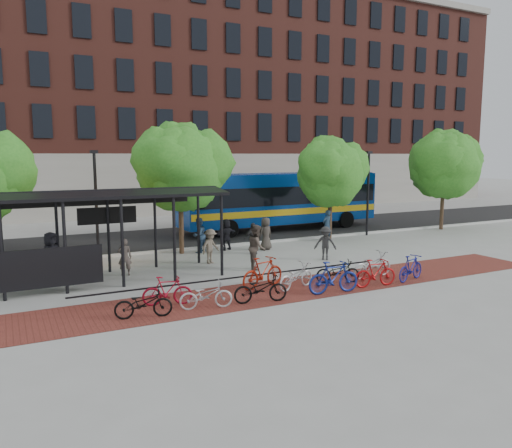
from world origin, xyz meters
name	(u,v)px	position (x,y,z in m)	size (l,w,h in m)	color
ground	(265,260)	(0.00, 0.00, 0.00)	(160.00, 160.00, 0.00)	#9E9E99
asphalt_street	(204,235)	(0.00, 8.00, 0.01)	(160.00, 8.00, 0.01)	black
curb	(231,245)	(0.00, 4.00, 0.06)	(160.00, 0.25, 0.12)	#B7B7B2
brick_strip	(281,291)	(-2.00, -5.00, 0.00)	(24.00, 3.00, 0.01)	maroon
bike_rack_rail	(238,289)	(-3.30, -4.10, 0.00)	(12.00, 0.05, 0.95)	black
building_brick	(232,103)	(10.00, 26.00, 10.00)	(55.00, 14.00, 20.00)	brown
bus_shelter	(83,205)	(-8.13, -0.48, 3.00)	(10.60, 3.07, 3.60)	black
tree_b	(182,164)	(-2.90, 3.35, 4.46)	(5.15, 4.20, 6.47)	#382619
tree_c	(332,170)	(6.09, 3.35, 4.05)	(4.66, 3.80, 5.92)	#382619
tree_d	(445,162)	(15.10, 3.35, 4.47)	(5.39, 4.40, 6.55)	#382619
lamp_post_left	(96,202)	(-7.00, 3.60, 2.75)	(0.35, 0.20, 5.12)	black
lamp_post_right	(368,191)	(9.00, 3.60, 2.75)	(0.35, 0.20, 5.12)	black
bus	(280,197)	(5.39, 8.14, 2.13)	(13.80, 3.57, 3.71)	navy
bike_0	(143,303)	(-7.25, -5.77, 0.46)	(0.60, 1.73, 0.91)	black
bike_1	(167,291)	(-6.23, -4.86, 0.49)	(0.46, 1.63, 0.98)	maroon
bike_2	(206,295)	(-5.23, -5.78, 0.45)	(0.60, 1.72, 0.91)	#ADADB0
bike_4	(260,289)	(-3.35, -5.96, 0.48)	(0.64, 1.83, 0.96)	black
bike_5	(263,272)	(-2.42, -4.36, 0.59)	(0.56, 1.97, 1.18)	maroon
bike_6	(296,276)	(-1.39, -5.03, 0.48)	(0.63, 1.82, 0.95)	#B9B9BC
bike_7	(334,277)	(-0.53, -6.17, 0.59)	(0.56, 1.97, 1.18)	navy
bike_8	(338,272)	(0.51, -5.02, 0.45)	(0.59, 1.70, 0.89)	black
bike_9	(375,273)	(1.40, -6.14, 0.53)	(0.50, 1.77, 1.07)	#9B0E0F
bike_10	(372,265)	(2.24, -4.95, 0.52)	(0.70, 1.99, 1.05)	#A1A1A3
bike_11	(411,268)	(3.25, -6.05, 0.52)	(0.48, 1.72, 1.03)	navy
pedestrian_0	(52,256)	(-9.29, 0.37, 0.97)	(0.95, 0.62, 1.94)	black
pedestrian_1	(125,257)	(-6.56, -0.07, 0.77)	(0.56, 0.37, 1.54)	#483F3A
pedestrian_2	(199,235)	(-2.14, 3.12, 0.88)	(0.86, 0.67, 1.77)	#20344C
pedestrian_3	(210,246)	(-2.59, 0.44, 0.79)	(1.02, 0.59, 1.59)	brown
pedestrian_4	(253,238)	(0.14, 1.62, 0.78)	(0.91, 0.38, 1.55)	#2A2A2A
pedestrian_5	(226,234)	(-0.64, 3.14, 0.81)	(1.51, 0.48, 1.63)	black
pedestrian_6	(266,234)	(1.20, 2.22, 0.85)	(0.83, 0.54, 1.70)	#37312C
pedestrian_7	(327,225)	(5.67, 3.10, 0.89)	(0.65, 0.43, 1.78)	#1E3146
pedestrian_8	(257,247)	(-1.22, -1.50, 0.97)	(0.94, 0.73, 1.94)	#4E433A
pedestrian_9	(325,243)	(2.52, -1.27, 0.79)	(1.03, 0.59, 1.59)	#282828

